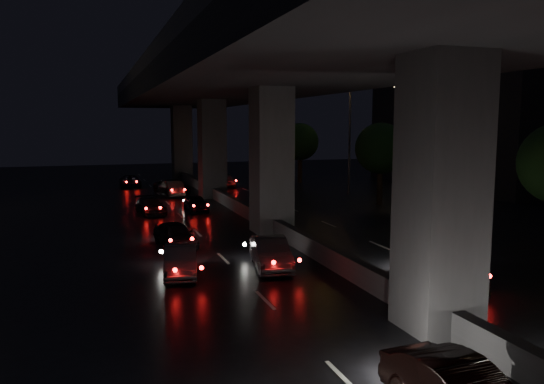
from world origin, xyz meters
TOP-DOWN VIEW (x-y plane):
  - ground at (0.00, 0.00)m, footprint 120.00×120.00m
  - viaduct at (0.00, 5.00)m, footprint 12.00×80.00m
  - median_barrier at (0.00, 5.00)m, footprint 0.45×70.00m
  - building_right_far at (27.00, 20.00)m, footprint 12.00×22.00m
  - tree_c at (11.00, 12.00)m, footprint 3.80×3.80m
  - tree_d at (11.00, 28.00)m, footprint 3.80×3.80m
  - streetlight_far at (10.97, 18.00)m, footprint 2.52×0.44m
  - car_3 at (2.95, -6.31)m, footprint 2.28×4.57m
  - car_4 at (-6.22, -1.94)m, footprint 1.84×3.73m
  - car_5 at (-2.49, -2.16)m, footprint 1.99×4.06m
  - car_6 at (-5.65, 3.14)m, footprint 2.04×3.73m
  - car_7 at (-5.77, 13.26)m, footprint 2.00×3.89m
  - car_8 at (-2.68, 13.27)m, footprint 1.37×3.34m
  - car_9 at (-2.84, 21.80)m, footprint 1.39×3.82m
  - car_10 at (-2.83, 23.30)m, footprint 3.03×4.74m
  - car_11 at (-5.91, 29.74)m, footprint 1.89×4.05m
  - car_12 at (2.84, 26.99)m, footprint 1.75×3.84m

SIDE VIEW (x-z plane):
  - ground at x=0.00m, z-range 0.00..0.00m
  - median_barrier at x=0.00m, z-range 0.00..0.85m
  - car_7 at x=-5.77m, z-range 0.00..1.08m
  - car_11 at x=-5.91m, z-range 0.00..1.12m
  - car_8 at x=-2.68m, z-range 0.00..1.13m
  - car_4 at x=-6.22m, z-range 0.00..1.18m
  - car_6 at x=-5.65m, z-range 0.00..1.20m
  - car_10 at x=-2.83m, z-range 0.00..1.22m
  - car_9 at x=-2.84m, z-range 0.00..1.25m
  - car_3 at x=2.95m, z-range 0.00..1.28m
  - car_12 at x=2.84m, z-range 0.00..1.28m
  - car_5 at x=-2.49m, z-range 0.00..1.28m
  - tree_c at x=11.00m, z-range 1.13..7.26m
  - tree_d at x=11.00m, z-range 1.13..7.26m
  - streetlight_far at x=10.97m, z-range 1.16..10.16m
  - building_right_far at x=27.00m, z-range 0.00..15.00m
  - viaduct at x=0.00m, z-range 3.09..13.59m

